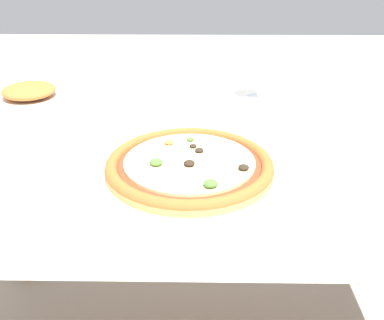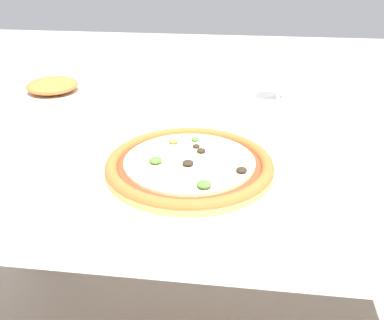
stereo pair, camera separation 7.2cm
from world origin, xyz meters
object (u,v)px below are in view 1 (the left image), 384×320
dining_table (192,163)px  side_plate (30,94)px  wine_glass_far_left (262,55)px  pizza_plate (192,167)px

dining_table → side_plate: bearing=158.1°
dining_table → wine_glass_far_left: 0.32m
pizza_plate → wine_glass_far_left: size_ratio=2.05×
dining_table → pizza_plate: (0.00, -0.22, 0.10)m
pizza_plate → side_plate: side_plate is taller
pizza_plate → wine_glass_far_left: 0.45m
wine_glass_far_left → side_plate: (-0.58, -0.02, -0.09)m
pizza_plate → wine_glass_far_left: bearing=67.8°
side_plate → wine_glass_far_left: bearing=2.3°
dining_table → side_plate: size_ratio=6.35×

